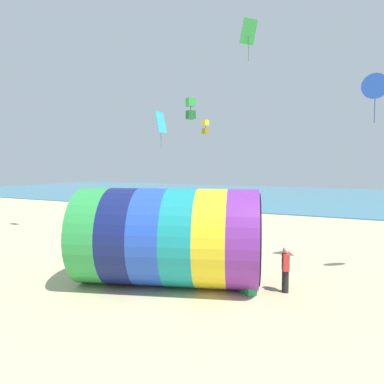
{
  "coord_description": "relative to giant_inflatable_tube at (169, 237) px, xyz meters",
  "views": [
    {
      "loc": [
        7.53,
        -11.97,
        4.58
      ],
      "look_at": [
        0.42,
        2.09,
        3.4
      ],
      "focal_mm": 35.0,
      "sensor_mm": 36.0,
      "label": 1
    }
  ],
  "objects": [
    {
      "name": "kite_cyan_diamond",
      "position": [
        -4.64,
        7.05,
        5.19
      ],
      "size": [
        0.32,
        0.87,
        2.09
      ],
      "color": "#2DB2C6"
    },
    {
      "name": "kite_handler",
      "position": [
        4.17,
        1.09,
        -1.0
      ],
      "size": [
        0.34,
        0.42,
        1.64
      ],
      "color": "black",
      "rests_on": "ground"
    },
    {
      "name": "kite_green_diamond",
      "position": [
        0.08,
        8.96,
        10.27
      ],
      "size": [
        0.95,
        1.05,
        2.28
      ],
      "color": "green"
    },
    {
      "name": "kite_blue_delta",
      "position": [
        6.75,
        6.31,
        6.03
      ],
      "size": [
        1.1,
        1.12,
        2.04
      ],
      "color": "blue"
    },
    {
      "name": "giant_inflatable_tube",
      "position": [
        0.0,
        0.0,
        0.0
      ],
      "size": [
        7.55,
        5.63,
        3.67
      ],
      "color": "green",
      "rests_on": "ground"
    },
    {
      "name": "ground_plane",
      "position": [
        -0.44,
        -0.1,
        -1.83
      ],
      "size": [
        120.0,
        120.0,
        0.0
      ],
      "primitive_type": "plane",
      "color": "#CCBA8C"
    },
    {
      "name": "kite_yellow_box",
      "position": [
        -5.73,
        15.68,
        5.75
      ],
      "size": [
        0.56,
        0.56,
        1.19
      ],
      "color": "yellow"
    },
    {
      "name": "kite_green_box",
      "position": [
        -1.55,
        4.87,
        5.53
      ],
      "size": [
        0.55,
        0.55,
        1.11
      ],
      "color": "green"
    },
    {
      "name": "sea",
      "position": [
        -0.44,
        41.51,
        -1.78
      ],
      "size": [
        120.0,
        40.0,
        0.1
      ],
      "primitive_type": "cube",
      "color": "teal",
      "rests_on": "ground"
    },
    {
      "name": "cooler_box",
      "position": [
        3.07,
        0.29,
        -1.65
      ],
      "size": [
        0.63,
        0.6,
        0.36
      ],
      "primitive_type": "cube",
      "rotation": [
        0.0,
        0.0,
        2.47
      ],
      "color": "#268C4C",
      "rests_on": "ground"
    }
  ]
}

